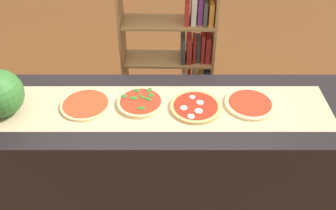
% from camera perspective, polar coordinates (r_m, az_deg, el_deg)
% --- Properties ---
extents(ground_plane, '(12.00, 12.00, 0.00)m').
position_cam_1_polar(ground_plane, '(2.85, -0.00, -15.13)').
color(ground_plane, brown).
extents(counter, '(2.25, 0.69, 0.94)m').
position_cam_1_polar(counter, '(2.48, -0.00, -8.80)').
color(counter, black).
rests_on(counter, ground_plane).
extents(parchment_paper, '(1.91, 0.42, 0.00)m').
position_cam_1_polar(parchment_paper, '(2.15, -0.00, -0.39)').
color(parchment_paper, tan).
rests_on(parchment_paper, counter).
extents(pizza_plain_0, '(0.30, 0.30, 0.02)m').
position_cam_1_polar(pizza_plain_0, '(2.22, -12.73, 0.11)').
color(pizza_plain_0, '#E5C17F').
rests_on(pizza_plain_0, parchment_paper).
extents(pizza_spinach_1, '(0.28, 0.28, 0.03)m').
position_cam_1_polar(pizza_spinach_1, '(2.18, -4.29, 0.44)').
color(pizza_spinach_1, '#E5C17F').
rests_on(pizza_spinach_1, parchment_paper).
extents(pizza_mozzarella_2, '(0.30, 0.30, 0.03)m').
position_cam_1_polar(pizza_mozzarella_2, '(2.15, 4.34, -0.27)').
color(pizza_mozzarella_2, tan).
rests_on(pizza_mozzarella_2, parchment_paper).
extents(pizza_plain_3, '(0.30, 0.30, 0.02)m').
position_cam_1_polar(pizza_plain_3, '(2.22, 12.71, 0.21)').
color(pizza_plain_3, '#E5C17F').
rests_on(pizza_plain_3, parchment_paper).
extents(bookshelf, '(0.76, 0.29, 1.36)m').
position_cam_1_polar(bookshelf, '(3.08, 1.98, 7.13)').
color(bookshelf, '#A87A47').
rests_on(bookshelf, ground_plane).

